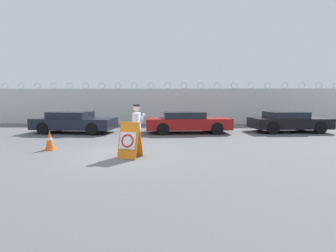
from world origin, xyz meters
TOP-DOWN VIEW (x-y plane):
  - ground_plane at (0.00, 0.00)m, footprint 90.00×90.00m
  - perimeter_wall at (0.00, 11.15)m, footprint 36.00×0.30m
  - barricade_sign at (0.36, -0.35)m, footprint 0.83×0.81m
  - security_guard at (0.51, 0.29)m, footprint 0.41×0.63m
  - traffic_cone_near at (-2.94, 0.86)m, footprint 0.41×0.41m
  - parked_car_front_coupe at (-3.94, 5.84)m, footprint 4.69×2.29m
  - parked_car_rear_sedan at (2.55, 6.04)m, footprint 4.90×2.35m
  - parked_car_far_side at (8.47, 6.55)m, footprint 4.48×2.30m

SIDE VIEW (x-z plane):
  - ground_plane at x=0.00m, z-range 0.00..0.00m
  - traffic_cone_near at x=-2.94m, z-range 0.00..0.74m
  - barricade_sign at x=0.36m, z-range 0.00..1.20m
  - parked_car_far_side at x=8.47m, z-range 0.02..1.22m
  - parked_car_front_coupe at x=-3.94m, z-range 0.02..1.23m
  - parked_car_rear_sedan at x=2.55m, z-range 0.02..1.23m
  - security_guard at x=0.51m, z-range 0.10..1.87m
  - perimeter_wall at x=0.00m, z-range -0.22..2.94m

